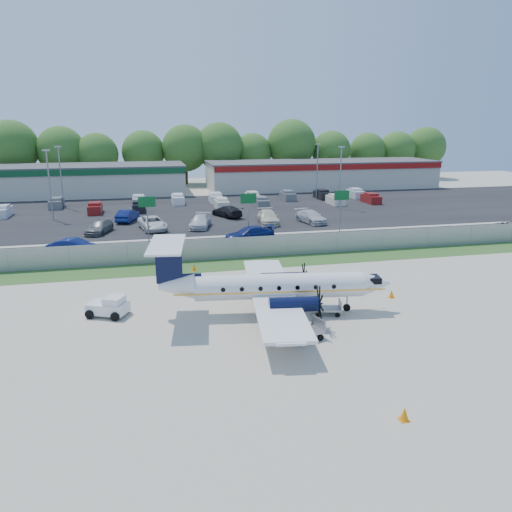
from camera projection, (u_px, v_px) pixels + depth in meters
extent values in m
plane|color=#B8AF9C|center=(276.00, 311.00, 34.01)|extent=(170.00, 170.00, 0.00)
cube|color=#2D561E|center=(241.00, 264.00, 45.30)|extent=(170.00, 4.00, 0.02)
cube|color=black|center=(228.00, 246.00, 51.89)|extent=(170.00, 8.00, 0.02)
cube|color=black|center=(203.00, 212.00, 71.66)|extent=(170.00, 32.00, 0.02)
cube|color=gray|center=(237.00, 248.00, 46.93)|extent=(120.00, 0.02, 1.90)
cube|color=gray|center=(237.00, 238.00, 46.67)|extent=(120.00, 0.06, 0.06)
cube|color=gray|center=(237.00, 258.00, 47.18)|extent=(120.00, 0.06, 0.06)
cube|color=beige|center=(50.00, 181.00, 86.55)|extent=(46.00, 12.00, 5.00)
cube|color=#474749|center=(48.00, 166.00, 85.87)|extent=(46.40, 12.40, 0.24)
cube|color=#0F4723|center=(42.00, 173.00, 80.29)|extent=(46.00, 0.20, 1.00)
cube|color=beige|center=(322.00, 175.00, 97.33)|extent=(44.00, 12.00, 5.00)
cube|color=#474749|center=(322.00, 161.00, 96.65)|extent=(44.40, 12.40, 0.24)
cube|color=maroon|center=(334.00, 167.00, 91.07)|extent=(44.00, 0.20, 1.00)
cylinder|color=gray|center=(148.00, 218.00, 53.29)|extent=(0.14, 0.14, 5.00)
cube|color=#0C5923|center=(147.00, 202.00, 52.68)|extent=(1.80, 0.08, 1.10)
cylinder|color=gray|center=(248.00, 214.00, 55.66)|extent=(0.14, 0.14, 5.00)
cube|color=#0C5923|center=(248.00, 198.00, 55.05)|extent=(1.80, 0.08, 1.10)
cylinder|color=gray|center=(341.00, 211.00, 58.03)|extent=(0.14, 0.14, 5.00)
cube|color=#0C5923|center=(342.00, 195.00, 57.42)|extent=(1.80, 0.08, 1.10)
cylinder|color=gray|center=(50.00, 186.00, 64.30)|extent=(0.18, 0.18, 9.00)
cube|color=gray|center=(46.00, 150.00, 63.14)|extent=(0.90, 0.35, 0.18)
cylinder|color=gray|center=(340.00, 178.00, 72.93)|extent=(0.18, 0.18, 9.00)
cube|color=gray|center=(342.00, 147.00, 71.76)|extent=(0.90, 0.35, 0.18)
cylinder|color=gray|center=(61.00, 178.00, 73.72)|extent=(0.18, 0.18, 9.00)
cube|color=gray|center=(58.00, 147.00, 72.55)|extent=(0.90, 0.35, 0.18)
cylinder|color=gray|center=(317.00, 172.00, 82.34)|extent=(0.18, 0.18, 9.00)
cube|color=gray|center=(318.00, 144.00, 81.17)|extent=(0.90, 0.35, 0.18)
cylinder|color=white|center=(279.00, 286.00, 33.08)|extent=(11.29, 3.21, 1.70)
cone|color=white|center=(376.00, 283.00, 33.64)|extent=(2.18, 1.95, 1.70)
cone|color=white|center=(177.00, 286.00, 32.46)|extent=(2.53, 2.00, 1.70)
cube|color=black|center=(373.00, 279.00, 33.54)|extent=(0.95, 1.26, 0.40)
cube|color=white|center=(273.00, 293.00, 33.17)|extent=(4.98, 15.96, 0.20)
cylinder|color=black|center=(294.00, 305.00, 30.73)|extent=(3.14, 1.39, 0.98)
cylinder|color=black|center=(282.00, 279.00, 35.71)|extent=(3.14, 1.39, 0.98)
cube|color=black|center=(169.00, 264.00, 32.03)|extent=(1.70, 0.39, 2.59)
cube|color=white|center=(167.00, 245.00, 31.69)|extent=(2.88, 5.78, 0.13)
cylinder|color=gray|center=(347.00, 303.00, 33.82)|extent=(0.11, 0.11, 1.16)
cylinder|color=black|center=(347.00, 307.00, 33.91)|extent=(0.52, 0.23, 0.50)
cylinder|color=black|center=(277.00, 324.00, 30.98)|extent=(0.62, 0.43, 0.57)
cylinder|color=black|center=(268.00, 296.00, 35.96)|extent=(0.62, 0.43, 0.57)
cube|color=white|center=(108.00, 308.00, 33.04)|extent=(2.91, 2.42, 0.70)
cube|color=white|center=(114.00, 300.00, 32.80)|extent=(1.55, 1.65, 0.50)
cube|color=black|center=(121.00, 300.00, 32.70)|extent=(0.63, 1.08, 0.40)
cylinder|color=black|center=(90.00, 314.00, 32.55)|extent=(0.64, 0.45, 0.60)
cylinder|color=black|center=(102.00, 306.00, 34.03)|extent=(0.64, 0.45, 0.60)
cylinder|color=black|center=(115.00, 317.00, 32.19)|extent=(0.64, 0.45, 0.60)
cylinder|color=black|center=(126.00, 308.00, 33.67)|extent=(0.64, 0.45, 0.60)
cube|color=gray|center=(304.00, 332.00, 29.36)|extent=(2.49, 1.90, 0.13)
cube|color=gray|center=(289.00, 330.00, 28.78)|extent=(0.47, 1.29, 0.66)
cube|color=gray|center=(319.00, 323.00, 29.78)|extent=(0.47, 1.29, 0.66)
cylinder|color=black|center=(299.00, 343.00, 28.57)|extent=(0.42, 0.24, 0.40)
cylinder|color=black|center=(287.00, 335.00, 29.58)|extent=(0.42, 0.24, 0.40)
cylinder|color=black|center=(321.00, 337.00, 29.30)|extent=(0.42, 0.24, 0.40)
cylinder|color=black|center=(309.00, 330.00, 30.32)|extent=(0.42, 0.24, 0.40)
cube|color=gray|center=(327.00, 309.00, 33.26)|extent=(2.02, 1.47, 0.11)
cube|color=gray|center=(314.00, 305.00, 33.19)|extent=(0.32, 1.08, 0.55)
cube|color=gray|center=(340.00, 305.00, 33.19)|extent=(0.32, 1.08, 0.55)
cylinder|color=black|center=(318.00, 315.00, 32.84)|extent=(0.34, 0.18, 0.33)
cylinder|color=black|center=(316.00, 309.00, 33.81)|extent=(0.34, 0.18, 0.33)
cylinder|color=black|center=(338.00, 315.00, 32.84)|extent=(0.34, 0.18, 0.33)
cylinder|color=black|center=(335.00, 309.00, 33.81)|extent=(0.34, 0.18, 0.33)
cone|color=orange|center=(392.00, 294.00, 36.50)|extent=(0.39, 0.39, 0.59)
cube|color=orange|center=(391.00, 297.00, 36.57)|extent=(0.41, 0.41, 0.03)
cone|color=orange|center=(404.00, 414.00, 21.44)|extent=(0.41, 0.41, 0.61)
cube|color=orange|center=(404.00, 420.00, 21.52)|extent=(0.43, 0.43, 0.03)
cone|color=orange|center=(194.00, 267.00, 43.13)|extent=(0.41, 0.41, 0.62)
cube|color=orange|center=(194.00, 270.00, 43.21)|extent=(0.43, 0.43, 0.03)
imported|color=navy|center=(76.00, 256.00, 47.85)|extent=(5.40, 3.52, 1.68)
imported|color=navy|center=(249.00, 242.00, 53.69)|extent=(5.88, 3.26, 1.61)
imported|color=#595B5E|center=(100.00, 233.00, 57.77)|extent=(3.50, 5.42, 1.46)
imported|color=silver|center=(153.00, 230.00, 59.64)|extent=(3.75, 6.15, 1.59)
imported|color=silver|center=(200.00, 228.00, 60.77)|extent=(3.52, 5.71, 1.54)
imported|color=beige|center=(268.00, 224.00, 63.28)|extent=(2.93, 5.94, 1.66)
imported|color=silver|center=(311.00, 223.00, 63.75)|extent=(3.26, 5.75, 1.57)
imported|color=navy|center=(128.00, 222.00, 64.57)|extent=(3.10, 5.12, 1.59)
imported|color=black|center=(227.00, 217.00, 67.77)|extent=(4.07, 5.72, 1.54)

